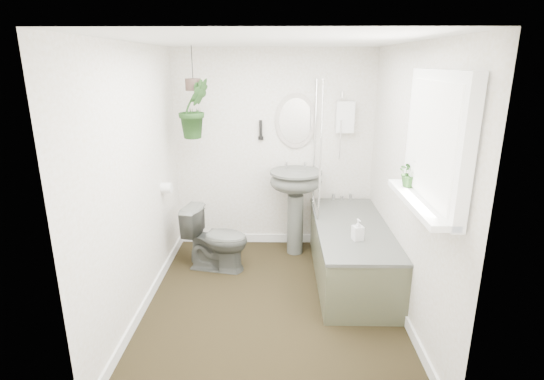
{
  "coord_description": "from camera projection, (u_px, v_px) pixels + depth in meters",
  "views": [
    {
      "loc": [
        0.06,
        -3.46,
        2.15
      ],
      "look_at": [
        0.0,
        0.15,
        1.05
      ],
      "focal_mm": 28.0,
      "sensor_mm": 36.0,
      "label": 1
    }
  ],
  "objects": [
    {
      "name": "floor",
      "position": [
        272.0,
        304.0,
        3.94
      ],
      "size": [
        2.3,
        2.8,
        0.02
      ],
      "primitive_type": "cube",
      "color": "black",
      "rests_on": "ground"
    },
    {
      "name": "ceiling",
      "position": [
        272.0,
        39.0,
        3.26
      ],
      "size": [
        2.3,
        2.8,
        0.02
      ],
      "primitive_type": "cube",
      "color": "white",
      "rests_on": "ground"
    },
    {
      "name": "wall_back",
      "position": [
        274.0,
        150.0,
        4.95
      ],
      "size": [
        2.3,
        0.02,
        2.3
      ],
      "primitive_type": "cube",
      "color": "white",
      "rests_on": "ground"
    },
    {
      "name": "wall_front",
      "position": [
        267.0,
        257.0,
        2.25
      ],
      "size": [
        2.3,
        0.02,
        2.3
      ],
      "primitive_type": "cube",
      "color": "white",
      "rests_on": "ground"
    },
    {
      "name": "wall_left",
      "position": [
        136.0,
        183.0,
        3.62
      ],
      "size": [
        0.02,
        2.8,
        2.3
      ],
      "primitive_type": "cube",
      "color": "white",
      "rests_on": "ground"
    },
    {
      "name": "wall_right",
      "position": [
        409.0,
        185.0,
        3.58
      ],
      "size": [
        0.02,
        2.8,
        2.3
      ],
      "primitive_type": "cube",
      "color": "white",
      "rests_on": "ground"
    },
    {
      "name": "skirting",
      "position": [
        272.0,
        298.0,
        3.92
      ],
      "size": [
        2.3,
        2.8,
        0.1
      ],
      "primitive_type": "cube",
      "color": "white",
      "rests_on": "floor"
    },
    {
      "name": "bathtub",
      "position": [
        351.0,
        252.0,
        4.32
      ],
      "size": [
        0.72,
        1.72,
        0.58
      ],
      "primitive_type": null,
      "color": "#4C4F49",
      "rests_on": "floor"
    },
    {
      "name": "bath_screen",
      "position": [
        318.0,
        147.0,
        4.5
      ],
      "size": [
        0.04,
        0.72,
        1.4
      ],
      "primitive_type": null,
      "color": "silver",
      "rests_on": "bathtub"
    },
    {
      "name": "shower_box",
      "position": [
        345.0,
        117.0,
        4.75
      ],
      "size": [
        0.2,
        0.1,
        0.35
      ],
      "primitive_type": "cube",
      "color": "white",
      "rests_on": "wall_back"
    },
    {
      "name": "oval_mirror",
      "position": [
        296.0,
        121.0,
        4.81
      ],
      "size": [
        0.46,
        0.03,
        0.62
      ],
      "primitive_type": "ellipsoid",
      "color": "#B0A599",
      "rests_on": "wall_back"
    },
    {
      "name": "wall_sconce",
      "position": [
        261.0,
        130.0,
        4.83
      ],
      "size": [
        0.04,
        0.04,
        0.22
      ],
      "primitive_type": "cylinder",
      "color": "black",
      "rests_on": "wall_back"
    },
    {
      "name": "toilet_roll_holder",
      "position": [
        166.0,
        188.0,
        4.36
      ],
      "size": [
        0.11,
        0.11,
        0.11
      ],
      "primitive_type": "cylinder",
      "rotation": [
        0.0,
        1.57,
        0.0
      ],
      "color": "white",
      "rests_on": "wall_left"
    },
    {
      "name": "window_recess",
      "position": [
        436.0,
        141.0,
        2.77
      ],
      "size": [
        0.08,
        1.0,
        0.9
      ],
      "primitive_type": "cube",
      "color": "white",
      "rests_on": "wall_right"
    },
    {
      "name": "window_sill",
      "position": [
        419.0,
        202.0,
        2.89
      ],
      "size": [
        0.18,
        1.0,
        0.04
      ],
      "primitive_type": "cube",
      "color": "white",
      "rests_on": "wall_right"
    },
    {
      "name": "window_blinds",
      "position": [
        429.0,
        141.0,
        2.77
      ],
      "size": [
        0.01,
        0.86,
        0.76
      ],
      "primitive_type": "cube",
      "color": "white",
      "rests_on": "wall_right"
    },
    {
      "name": "toilet",
      "position": [
        216.0,
        238.0,
        4.51
      ],
      "size": [
        0.74,
        0.51,
        0.69
      ],
      "primitive_type": "imported",
      "rotation": [
        0.0,
        0.0,
        1.36
      ],
      "color": "#4C4F49",
      "rests_on": "floor"
    },
    {
      "name": "pedestal_sink",
      "position": [
        295.0,
        212.0,
        4.84
      ],
      "size": [
        0.65,
        0.58,
        0.99
      ],
      "primitive_type": null,
      "rotation": [
        0.0,
        0.0,
        0.16
      ],
      "color": "#4C4F49",
      "rests_on": "floor"
    },
    {
      "name": "sill_plant",
      "position": [
        411.0,
        173.0,
        3.14
      ],
      "size": [
        0.21,
        0.19,
        0.21
      ],
      "primitive_type": "imported",
      "rotation": [
        0.0,
        0.0,
        0.13
      ],
      "color": "black",
      "rests_on": "window_sill"
    },
    {
      "name": "hanging_plant",
      "position": [
        194.0,
        109.0,
        4.37
      ],
      "size": [
        0.43,
        0.41,
        0.61
      ],
      "primitive_type": "imported",
      "rotation": [
        0.0,
        0.0,
        0.59
      ],
      "color": "black",
      "rests_on": "ceiling"
    },
    {
      "name": "soap_bottle",
      "position": [
        358.0,
        230.0,
        3.86
      ],
      "size": [
        0.11,
        0.11,
        0.2
      ],
      "primitive_type": "imported",
      "rotation": [
        0.0,
        0.0,
        0.26
      ],
      "color": "#292626",
      "rests_on": "bathtub"
    },
    {
      "name": "hanging_pot",
      "position": [
        193.0,
        85.0,
        4.3
      ],
      "size": [
        0.16,
        0.16,
        0.12
      ],
      "primitive_type": "cylinder",
      "color": "#3E2D26",
      "rests_on": "ceiling"
    }
  ]
}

